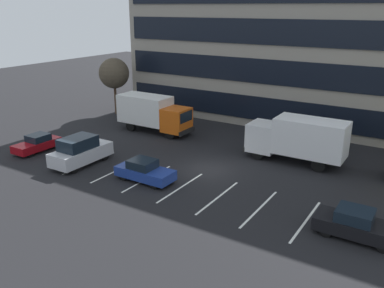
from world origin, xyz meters
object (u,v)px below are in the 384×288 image
at_px(sedan_maroon, 37,143).
at_px(suv_silver, 80,151).
at_px(sedan_navy, 145,171).
at_px(bare_tree, 114,73).
at_px(box_truck_white, 298,138).
at_px(box_truck_orange, 153,112).
at_px(sedan_black, 357,225).

bearing_deg(sedan_maroon, suv_silver, -2.13).
height_order(sedan_maroon, sedan_navy, sedan_navy).
xyz_separation_m(sedan_maroon, bare_tree, (-2.97, 12.82, 3.83)).
height_order(suv_silver, bare_tree, bare_tree).
relative_size(suv_silver, sedan_navy, 1.17).
distance_m(box_truck_white, suv_silver, 16.44).
xyz_separation_m(sedan_maroon, suv_silver, (5.28, -0.20, 0.40)).
relative_size(sedan_maroon, bare_tree, 0.63).
height_order(box_truck_orange, box_truck_white, box_truck_white).
distance_m(box_truck_orange, bare_tree, 8.78).
distance_m(suv_silver, sedan_navy, 6.02).
relative_size(box_truck_white, suv_silver, 1.56).
bearing_deg(sedan_navy, sedan_maroon, 179.76).
distance_m(suv_silver, bare_tree, 15.79).
height_order(box_truck_orange, suv_silver, box_truck_orange).
distance_m(box_truck_orange, sedan_black, 22.51).
distance_m(sedan_maroon, sedan_black, 25.13).
bearing_deg(sedan_maroon, box_truck_orange, 63.49).
bearing_deg(bare_tree, sedan_navy, -42.08).
height_order(box_truck_white, bare_tree, bare_tree).
xyz_separation_m(box_truck_orange, sedan_navy, (6.54, -9.57, -1.22)).
height_order(box_truck_white, sedan_navy, box_truck_white).
bearing_deg(sedan_black, bare_tree, 155.53).
bearing_deg(suv_silver, sedan_black, 0.67).
bearing_deg(sedan_navy, box_truck_orange, 124.35).
relative_size(sedan_black, sedan_navy, 1.04).
height_order(box_truck_orange, sedan_navy, box_truck_orange).
relative_size(sedan_maroon, sedan_black, 0.90).
distance_m(box_truck_white, bare_tree, 22.40).
height_order(sedan_black, bare_tree, bare_tree).
bearing_deg(sedan_black, box_truck_orange, 155.05).
bearing_deg(box_truck_white, box_truck_orange, 177.53).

